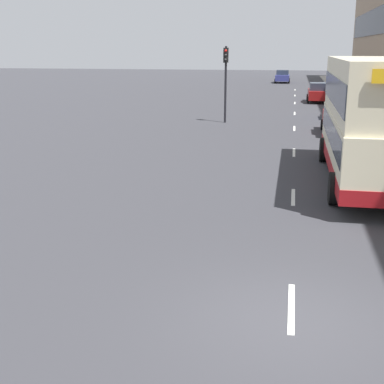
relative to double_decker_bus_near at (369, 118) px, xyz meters
The scene contains 16 objects.
ground_plane 11.26m from the double_decker_bus_near, 102.97° to the right, with size 220.00×220.00×0.00m, color #38383D.
pavement 28.13m from the double_decker_bus_near, 81.75° to the left, with size 5.00×93.00×0.14m.
lane_mark_0 10.77m from the double_decker_bus_near, 103.60° to the right, with size 0.12×2.00×0.01m.
lane_mark_1 4.21m from the double_decker_bus_near, 134.32° to the right, with size 0.12×2.00×0.01m.
lane_mark_2 6.16m from the double_decker_bus_near, 115.61° to the left, with size 0.12×2.00×0.01m.
lane_mark_3 13.29m from the double_decker_bus_near, 100.89° to the left, with size 0.12×2.00×0.01m.
lane_mark_4 20.83m from the double_decker_bus_near, 96.86° to the left, with size 0.12×2.00×0.01m.
lane_mark_5 28.46m from the double_decker_bus_near, 95.01° to the left, with size 0.12×2.00×0.01m.
lane_mark_6 36.11m from the double_decker_bus_near, 93.94° to the left, with size 0.12×2.00×0.01m.
lane_mark_7 43.78m from the double_decker_bus_near, 93.25° to the left, with size 0.12×2.00×0.01m.
double_decker_bus_near is the anchor object (origin of this frame).
car_0 56.37m from the double_decker_bus_near, 94.30° to the left, with size 2.04×4.10×1.72m.
car_1 11.42m from the double_decker_bus_near, 89.93° to the left, with size 1.96×4.14×1.82m.
car_2 29.36m from the double_decker_bus_near, 90.94° to the left, with size 1.93×4.13×1.70m.
car_3 17.84m from the double_decker_bus_near, 87.79° to the left, with size 2.03×4.18×1.83m.
traffic_light_far_kerb 16.27m from the double_decker_bus_near, 115.04° to the left, with size 0.30×0.32×4.75m.
Camera 1 is at (-0.15, -8.63, 4.64)m, focal length 50.00 mm.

